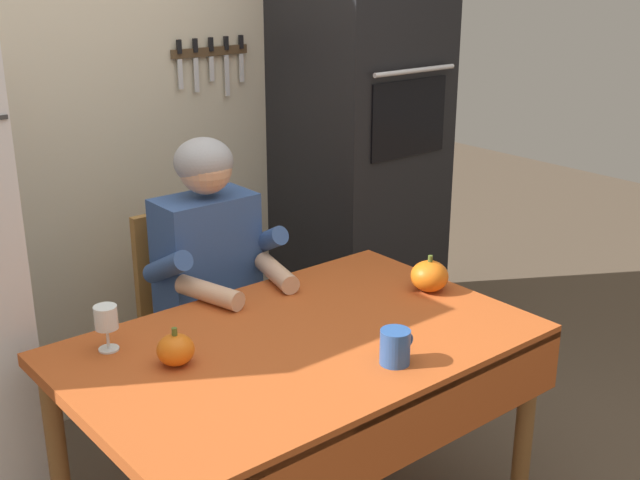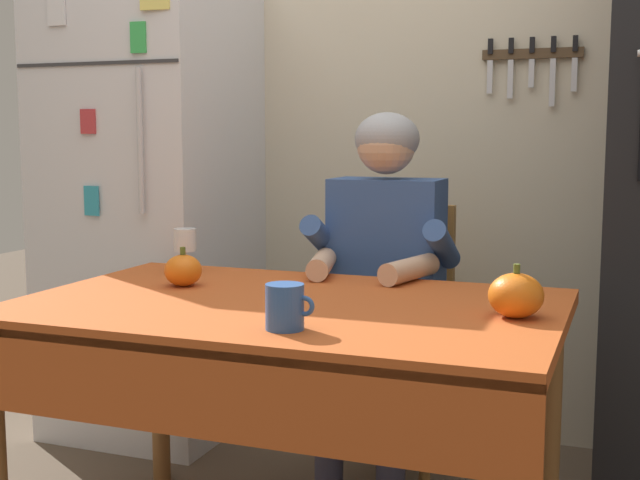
% 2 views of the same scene
% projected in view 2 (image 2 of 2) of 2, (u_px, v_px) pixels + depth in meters
% --- Properties ---
extents(back_wall_assembly, '(3.70, 0.13, 2.60)m').
position_uv_depth(back_wall_assembly, '(424.00, 102.00, 3.26)').
color(back_wall_assembly, beige).
rests_on(back_wall_assembly, ground).
extents(refrigerator, '(0.68, 0.71, 1.80)m').
position_uv_depth(refrigerator, '(151.00, 204.00, 3.30)').
color(refrigerator, silver).
rests_on(refrigerator, ground).
extents(dining_table, '(1.40, 0.90, 0.74)m').
position_uv_depth(dining_table, '(285.00, 335.00, 2.18)').
color(dining_table, brown).
rests_on(dining_table, ground).
extents(chair_behind_person, '(0.40, 0.40, 0.93)m').
position_uv_depth(chair_behind_person, '(396.00, 326.00, 2.90)').
color(chair_behind_person, '#9E6B33').
rests_on(chair_behind_person, ground).
extents(seated_person, '(0.47, 0.55, 1.25)m').
position_uv_depth(seated_person, '(381.00, 270.00, 2.70)').
color(seated_person, '#38384C').
rests_on(seated_person, ground).
extents(coffee_mug, '(0.11, 0.09, 0.10)m').
position_uv_depth(coffee_mug, '(285.00, 307.00, 1.87)').
color(coffee_mug, '#2D569E').
rests_on(coffee_mug, dining_table).
extents(wine_glass, '(0.07, 0.07, 0.14)m').
position_uv_depth(wine_glass, '(185.00, 242.00, 2.62)').
color(wine_glass, white).
rests_on(wine_glass, dining_table).
extents(pumpkin_large, '(0.13, 0.13, 0.13)m').
position_uv_depth(pumpkin_large, '(516.00, 295.00, 1.99)').
color(pumpkin_large, orange).
rests_on(pumpkin_large, dining_table).
extents(pumpkin_medium, '(0.11, 0.11, 0.11)m').
position_uv_depth(pumpkin_medium, '(183.00, 270.00, 2.40)').
color(pumpkin_medium, orange).
rests_on(pumpkin_medium, dining_table).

